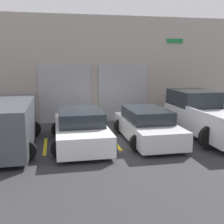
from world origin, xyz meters
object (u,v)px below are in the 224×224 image
Objects in this scene: van_right at (147,126)px; pickup_truck at (204,115)px; sedan_side at (6,124)px; sedan_white at (80,128)px.

pickup_truck is at bearing 6.15° from van_right.
sedan_side is 1.11× the size of van_right.
pickup_truck is at bearing 2.21° from sedan_side.
sedan_side is at bearing -179.49° from sedan_white.
sedan_side is at bearing -179.76° from van_right.
sedan_white is at bearing 179.97° from van_right.
van_right is at bearing 0.24° from sedan_side.
van_right is at bearing -0.03° from sedan_white.
sedan_side is (-7.87, -0.30, 0.07)m from pickup_truck.
sedan_side is 5.25m from van_right.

